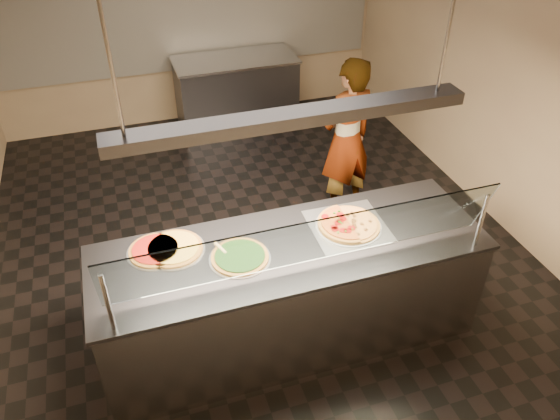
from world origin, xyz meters
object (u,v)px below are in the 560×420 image
object	(u,v)px
pizza_cheese	(174,248)
worker	(346,140)
serving_counter	(290,292)
sneeze_guard	(309,243)
pizza_spinach	(240,256)
pizza_tomato	(155,250)
prep_table	(236,93)
half_pizza_pepperoni	(335,226)
half_pizza_sausage	(362,221)
heat_lamp_housing	(293,118)
pizza_spatula	(228,249)
perforated_tray	(348,226)

from	to	relation	value
pizza_cheese	worker	distance (m)	2.27
serving_counter	pizza_cheese	size ratio (longest dim) A/B	6.49
serving_counter	sneeze_guard	distance (m)	0.83
pizza_spinach	worker	distance (m)	2.09
pizza_spinach	pizza_tomato	bearing A→B (deg)	155.12
sneeze_guard	pizza_spinach	bearing A→B (deg)	139.31
serving_counter	sneeze_guard	size ratio (longest dim) A/B	1.09
pizza_cheese	worker	xyz separation A→B (m)	(1.90, 1.24, -0.10)
pizza_tomato	prep_table	distance (m)	3.81
pizza_spinach	sneeze_guard	bearing A→B (deg)	-40.69
half_pizza_pepperoni	half_pizza_sausage	distance (m)	0.22
serving_counter	heat_lamp_housing	xyz separation A→B (m)	(0.00, 0.00, 1.48)
prep_table	pizza_cheese	bearing A→B (deg)	-110.94
sneeze_guard	pizza_cheese	distance (m)	1.03
serving_counter	prep_table	xyz separation A→B (m)	(0.53, 3.73, 0.00)
pizza_spatula	prep_table	xyz separation A→B (m)	(0.97, 3.65, -0.49)
half_pizza_pepperoni	prep_table	xyz separation A→B (m)	(0.16, 3.64, -0.50)
sneeze_guard	pizza_tomato	distance (m)	1.14
pizza_spinach	half_pizza_pepperoni	bearing A→B (deg)	7.04
heat_lamp_housing	pizza_spatula	bearing A→B (deg)	170.22
serving_counter	half_pizza_pepperoni	world-z (taller)	half_pizza_pepperoni
sneeze_guard	pizza_tomato	bearing A→B (deg)	147.94
worker	heat_lamp_housing	world-z (taller)	heat_lamp_housing
worker	sneeze_guard	bearing A→B (deg)	42.44
pizza_spinach	serving_counter	bearing A→B (deg)	1.91
half_pizza_pepperoni	pizza_tomato	size ratio (longest dim) A/B	1.16
worker	perforated_tray	bearing A→B (deg)	49.96
pizza_spinach	pizza_cheese	size ratio (longest dim) A/B	0.98
half_pizza_pepperoni	pizza_spinach	xyz separation A→B (m)	(-0.76, -0.09, -0.02)
pizza_spinach	heat_lamp_housing	bearing A→B (deg)	1.91
pizza_cheese	pizza_spatula	bearing A→B (deg)	-21.81
half_pizza_pepperoni	heat_lamp_housing	world-z (taller)	heat_lamp_housing
serving_counter	heat_lamp_housing	world-z (taller)	heat_lamp_housing
perforated_tray	pizza_cheese	distance (m)	1.30
perforated_tray	heat_lamp_housing	bearing A→B (deg)	-170.51
serving_counter	pizza_cheese	xyz separation A→B (m)	(-0.81, 0.22, 0.48)
pizza_cheese	heat_lamp_housing	world-z (taller)	heat_lamp_housing
heat_lamp_housing	half_pizza_pepperoni	bearing A→B (deg)	12.18
pizza_spatula	worker	distance (m)	2.07
serving_counter	perforated_tray	xyz separation A→B (m)	(0.49, 0.08, 0.47)
pizza_spatula	perforated_tray	bearing A→B (deg)	0.29
pizza_spatula	worker	bearing A→B (deg)	42.21
sneeze_guard	heat_lamp_housing	world-z (taller)	heat_lamp_housing
sneeze_guard	prep_table	size ratio (longest dim) A/B	1.69
perforated_tray	worker	world-z (taller)	worker
sneeze_guard	pizza_tomato	xyz separation A→B (m)	(-0.94, 0.59, -0.28)
serving_counter	half_pizza_sausage	bearing A→B (deg)	7.65
sneeze_guard	pizza_spinach	distance (m)	0.58
half_pizza_sausage	pizza_tomato	bearing A→B (deg)	173.91
perforated_tray	pizza_spinach	size ratio (longest dim) A/B	1.32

